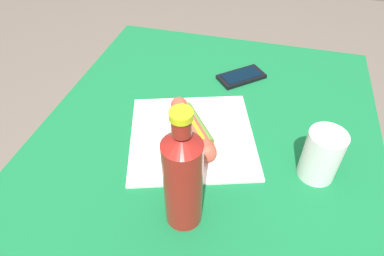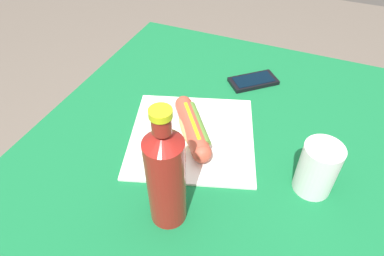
% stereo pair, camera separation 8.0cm
% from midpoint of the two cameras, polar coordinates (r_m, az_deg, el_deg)
% --- Properties ---
extents(dining_table, '(1.09, 0.82, 0.75)m').
position_cam_midpoint_polar(dining_table, '(0.90, 3.56, -10.53)').
color(dining_table, brown).
rests_on(dining_table, ground).
extents(paper_wrapper, '(0.37, 0.37, 0.01)m').
position_cam_midpoint_polar(paper_wrapper, '(0.82, 2.79, -1.51)').
color(paper_wrapper, white).
rests_on(paper_wrapper, dining_table).
extents(hot_dog, '(0.18, 0.15, 0.05)m').
position_cam_midpoint_polar(hot_dog, '(0.80, 2.93, -0.03)').
color(hot_dog, tan).
rests_on(hot_dog, paper_wrapper).
extents(cell_phone, '(0.14, 0.15, 0.01)m').
position_cam_midpoint_polar(cell_phone, '(1.01, 12.52, 7.63)').
color(cell_phone, black).
rests_on(cell_phone, dining_table).
extents(soda_bottle, '(0.07, 0.07, 0.27)m').
position_cam_midpoint_polar(soda_bottle, '(0.59, -0.53, -8.27)').
color(soda_bottle, maroon).
rests_on(soda_bottle, dining_table).
extents(drinking_cup, '(0.08, 0.08, 0.12)m').
position_cam_midpoint_polar(drinking_cup, '(0.73, 23.32, -6.44)').
color(drinking_cup, white).
rests_on(drinking_cup, dining_table).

